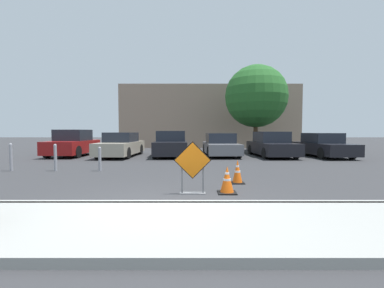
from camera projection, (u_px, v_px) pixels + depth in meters
The scene contains 17 objects.
ground_plane at pixel (182, 157), 15.08m from camera, with size 96.00×96.00×0.00m, color #333335.
sidewalk_strip at pixel (150, 226), 3.95m from camera, with size 25.32×2.27×0.14m.
curb_lip at pixel (159, 205), 5.09m from camera, with size 25.32×0.20×0.14m.
road_closed_sign at pixel (193, 166), 6.20m from camera, with size 0.91×0.20×1.28m.
traffic_cone_nearest at pixel (228, 180), 6.31m from camera, with size 0.45×0.45×0.67m.
traffic_cone_second at pixel (238, 172), 7.52m from camera, with size 0.39×0.39×0.69m.
parked_car_nearest at pixel (74, 144), 15.78m from camera, with size 1.99×4.07×1.62m.
parked_car_second at pixel (122, 145), 15.52m from camera, with size 2.01×4.74×1.45m.
parked_car_third at pixel (172, 145), 15.47m from camera, with size 2.06×4.11×1.54m.
parked_car_fourth at pixel (221, 145), 15.90m from camera, with size 2.05×4.57×1.40m.
parked_car_fifth at pixel (272, 145), 15.46m from camera, with size 2.10×4.57×1.50m.
parked_car_sixth at pixel (324, 146), 15.35m from camera, with size 2.04×4.67×1.42m.
bollard_nearest at pixel (101, 158), 9.83m from camera, with size 0.12×0.12×0.93m.
bollard_second at pixel (57, 157), 9.84m from camera, with size 0.12×0.12×1.04m.
bollard_third at pixel (12, 156), 9.84m from camera, with size 0.12×0.12×1.07m.
building_facade_backdrop at pixel (210, 117), 25.62m from camera, with size 16.60×5.00×5.79m.
street_tree_behind_lot at pixel (257, 96), 18.96m from camera, with size 4.59×4.59×6.40m.
Camera 1 is at (0.67, -5.02, 1.53)m, focal length 24.00 mm.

